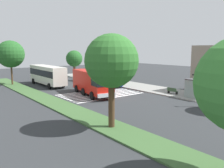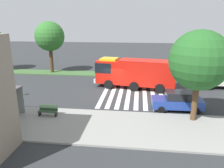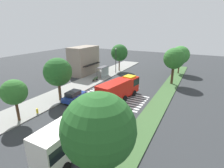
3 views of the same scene
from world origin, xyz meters
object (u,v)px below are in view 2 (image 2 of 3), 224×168
(bus_stop_shelter, at_px, (2,94))
(median_tree_west, at_px, (50,37))
(bench_near_shelter, at_px, (48,110))
(sidewalk_tree_center, at_px, (199,61))
(fire_truck, at_px, (133,72))
(parked_car_mid, at_px, (178,101))

(bus_stop_shelter, relative_size, median_tree_west, 0.45)
(bench_near_shelter, relative_size, sidewalk_tree_center, 0.22)
(fire_truck, xyz_separation_m, bench_near_shelter, (6.86, 9.42, -1.41))
(parked_car_mid, relative_size, bus_stop_shelter, 1.30)
(bench_near_shelter, xyz_separation_m, sidewalk_tree_center, (-12.04, -0.67, 4.40))
(parked_car_mid, xyz_separation_m, bench_near_shelter, (11.13, 2.87, -0.32))
(bench_near_shelter, bearing_deg, bus_stop_shelter, 0.47)
(parked_car_mid, height_order, bus_stop_shelter, bus_stop_shelter)
(sidewalk_tree_center, xyz_separation_m, median_tree_west, (18.00, -15.26, 0.64))
(fire_truck, relative_size, sidewalk_tree_center, 1.38)
(bus_stop_shelter, xyz_separation_m, median_tree_west, (1.96, -15.96, 3.74))
(bench_near_shelter, distance_m, median_tree_west, 17.74)
(parked_car_mid, bearing_deg, bench_near_shelter, 12.58)
(sidewalk_tree_center, bearing_deg, median_tree_west, -40.28)
(parked_car_mid, bearing_deg, bus_stop_shelter, 8.98)
(bench_near_shelter, distance_m, sidewalk_tree_center, 12.83)
(bench_near_shelter, height_order, median_tree_west, median_tree_west)
(parked_car_mid, height_order, bench_near_shelter, parked_car_mid)
(bus_stop_shelter, height_order, median_tree_west, median_tree_west)
(bus_stop_shelter, bearing_deg, parked_car_mid, -169.13)
(bench_near_shelter, bearing_deg, parked_car_mid, -165.53)
(bench_near_shelter, bearing_deg, fire_truck, -126.04)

